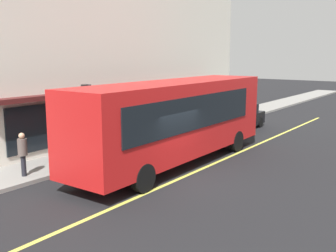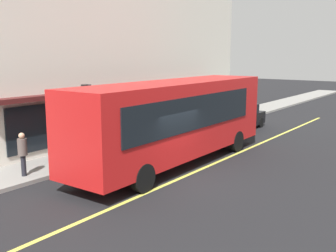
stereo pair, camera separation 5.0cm
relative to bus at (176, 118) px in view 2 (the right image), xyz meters
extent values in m
plane|color=black|center=(-1.61, -1.32, -1.99)|extent=(120.00, 120.00, 0.00)
cube|color=gray|center=(-1.61, 3.78, -1.91)|extent=(80.00, 2.45, 0.15)
cube|color=#D8D14C|center=(-1.61, -1.32, -1.98)|extent=(36.00, 0.16, 0.01)
cube|color=silver|center=(2.38, 10.34, 3.39)|extent=(23.73, 10.67, 10.74)
cube|color=#4C1919|center=(2.38, 4.75, 0.81)|extent=(16.61, 0.70, 0.20)
cube|color=black|center=(2.38, 4.97, -0.49)|extent=(14.24, 0.08, 2.00)
cube|color=red|center=(-0.04, 0.00, 0.01)|extent=(11.03, 2.63, 3.00)
cube|color=black|center=(5.41, 0.06, 0.37)|extent=(0.14, 2.10, 1.80)
cube|color=black|center=(-0.35, 1.27, 0.37)|extent=(8.80, 0.16, 1.32)
cube|color=black|center=(-0.32, -1.27, 0.37)|extent=(8.80, 0.16, 1.32)
cube|color=#0CF259|center=(5.48, 0.06, 1.26)|extent=(0.10, 1.90, 0.36)
cube|color=#2D2D33|center=(5.51, 0.06, -1.24)|extent=(0.19, 2.40, 0.40)
cylinder|color=black|center=(3.47, 1.17, -1.49)|extent=(1.00, 0.31, 1.00)
cylinder|color=black|center=(3.50, -1.09, -1.49)|extent=(1.00, 0.31, 1.00)
cylinder|color=black|center=(-3.57, 1.09, -1.49)|extent=(1.00, 0.31, 1.00)
cylinder|color=black|center=(-3.54, -1.17, -1.49)|extent=(1.00, 0.31, 1.00)
cylinder|color=#2D2D33|center=(-1.96, 3.04, -0.24)|extent=(0.12, 0.12, 3.20)
cube|color=black|center=(-1.96, 3.24, 0.91)|extent=(0.30, 0.30, 0.90)
sphere|color=red|center=(-1.96, 3.41, 1.18)|extent=(0.18, 0.18, 0.18)
sphere|color=orange|center=(-1.96, 3.41, 0.91)|extent=(0.18, 0.18, 0.18)
sphere|color=green|center=(-1.96, 3.41, 0.64)|extent=(0.18, 0.18, 0.18)
cube|color=black|center=(8.71, 1.35, -1.39)|extent=(4.39, 2.03, 0.75)
cube|color=black|center=(8.86, 1.36, -0.74)|extent=(2.49, 1.64, 0.55)
cylinder|color=black|center=(7.34, 0.46, -1.67)|extent=(0.65, 0.25, 0.64)
cylinder|color=black|center=(7.25, 2.10, -1.67)|extent=(0.65, 0.25, 0.64)
cylinder|color=black|center=(10.17, 0.61, -1.67)|extent=(0.65, 0.25, 0.64)
cylinder|color=black|center=(10.08, 2.25, -1.67)|extent=(0.65, 0.25, 0.64)
cylinder|color=black|center=(-5.14, 3.25, -1.44)|extent=(0.18, 0.18, 0.79)
cylinder|color=#594C47|center=(-5.14, 3.25, -0.73)|extent=(0.34, 0.34, 0.63)
sphere|color=tan|center=(-5.14, 3.25, -0.31)|extent=(0.22, 0.22, 0.22)
cylinder|color=black|center=(8.54, 3.75, -1.46)|extent=(0.18, 0.18, 0.75)
cylinder|color=#33388C|center=(8.54, 3.75, -0.79)|extent=(0.34, 0.34, 0.59)
sphere|color=tan|center=(8.54, 3.75, -0.39)|extent=(0.21, 0.21, 0.21)
camera|label=1|loc=(-13.37, -9.43, 2.62)|focal=42.41mm
camera|label=2|loc=(-13.35, -9.47, 2.62)|focal=42.41mm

